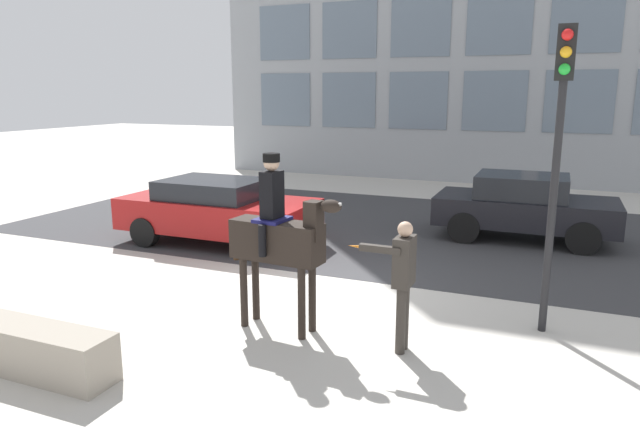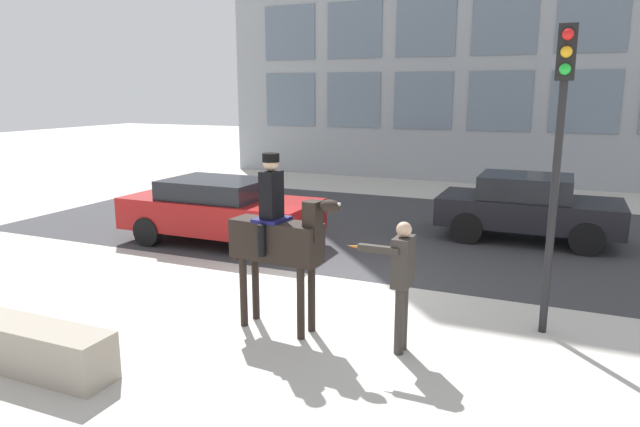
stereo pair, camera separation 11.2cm
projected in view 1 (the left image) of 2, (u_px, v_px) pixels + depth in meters
The scene contains 8 objects.
ground_plane at pixel (324, 286), 10.19m from camera, with size 80.00×80.00×0.00m, color beige.
road_surface at pixel (395, 228), 14.48m from camera, with size 19.11×8.50×0.01m.
mounted_horse_lead at pixel (279, 237), 8.06m from camera, with size 1.77×0.65×2.57m.
pedestrian_bystander at pixel (403, 276), 7.42m from camera, with size 0.83×0.43×1.78m.
street_car_near_lane at pixel (217, 210), 12.89m from camera, with size 4.42×1.97×1.47m.
street_car_far_lane at pixel (524, 206), 13.21m from camera, with size 4.01×1.92×1.52m.
traffic_light at pixel (559, 134), 7.68m from camera, with size 0.24×0.29×4.26m.
planter_ledge at pixel (32, 349), 7.00m from camera, with size 2.30×0.56×0.61m.
Camera 1 is at (3.66, -8.98, 3.41)m, focal length 32.00 mm.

